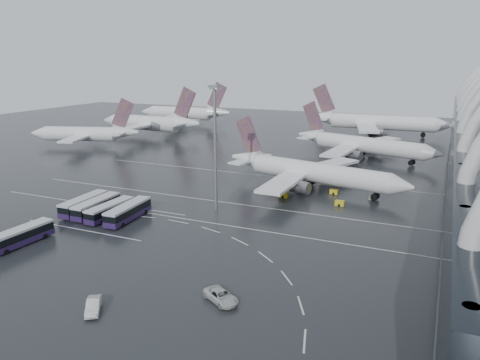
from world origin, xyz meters
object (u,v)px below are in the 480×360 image
at_px(jet_remote_mid, 151,123).
at_px(gse_cart_belly_c, 284,195).
at_px(airliner_main, 310,172).
at_px(gse_cart_belly_b, 373,198).
at_px(jet_remote_far, 186,113).
at_px(bus_row_near_d, 128,212).
at_px(van_curve_c, 93,306).
at_px(airliner_gate_c, 374,123).
at_px(bus_row_near_a, 84,204).
at_px(bus_row_near_b, 96,206).
at_px(airliner_gate_b, 361,145).
at_px(van_curve_a, 221,296).
at_px(bus_row_near_c, 110,210).
at_px(floodlight_mast, 215,134).
at_px(gse_cart_belly_e, 334,192).
at_px(gse_cart_belly_a, 340,203).
at_px(jet_remote_west, 87,134).

distance_m(jet_remote_mid, gse_cart_belly_c, 105.30).
height_order(airliner_main, gse_cart_belly_b, airliner_main).
bearing_deg(airliner_main, jet_remote_far, 147.15).
height_order(airliner_main, bus_row_near_d, airliner_main).
xyz_separation_m(jet_remote_mid, gse_cart_belly_c, (82.79, -64.88, -5.02)).
xyz_separation_m(van_curve_c, gse_cart_belly_b, (26.13, 67.68, -0.30)).
bearing_deg(bus_row_near_d, airliner_gate_c, -16.02).
height_order(bus_row_near_a, bus_row_near_b, bus_row_near_a).
xyz_separation_m(airliner_gate_b, bus_row_near_b, (-41.74, -83.41, -2.73)).
bearing_deg(van_curve_c, van_curve_a, -1.27).
height_order(bus_row_near_c, floodlight_mast, floodlight_mast).
bearing_deg(airliner_gate_b, van_curve_c, -79.81).
relative_size(airliner_main, gse_cart_belly_b, 26.60).
xyz_separation_m(bus_row_near_b, gse_cart_belly_e, (43.46, 36.67, -1.26)).
distance_m(van_curve_c, floodlight_mast, 47.93).
xyz_separation_m(gse_cart_belly_a, gse_cart_belly_b, (6.31, 7.74, -0.04)).
bearing_deg(gse_cart_belly_b, bus_row_near_a, -148.15).
xyz_separation_m(bus_row_near_b, floodlight_mast, (22.68, 12.58, 15.47)).
height_order(bus_row_near_a, gse_cart_belly_c, bus_row_near_a).
bearing_deg(van_curve_c, jet_remote_west, 97.86).
bearing_deg(jet_remote_west, floodlight_mast, 129.62).
bearing_deg(airliner_main, jet_remote_west, 178.68).
height_order(airliner_gate_b, bus_row_near_d, airliner_gate_b).
bearing_deg(gse_cart_belly_a, bus_row_near_d, -143.77).
xyz_separation_m(van_curve_c, gse_cart_belly_a, (19.82, 59.95, -0.26)).
relative_size(airliner_main, van_curve_a, 8.67).
relative_size(jet_remote_far, van_curve_c, 9.96).
bearing_deg(airliner_gate_b, jet_remote_far, 170.49).
height_order(airliner_gate_c, gse_cart_belly_c, airliner_gate_c).
bearing_deg(airliner_gate_c, gse_cart_belly_a, -86.60).
distance_m(airliner_gate_c, gse_cart_belly_e, 100.07).
bearing_deg(bus_row_near_b, jet_remote_far, 20.51).
bearing_deg(bus_row_near_d, airliner_main, -39.23).
distance_m(bus_row_near_d, gse_cart_belly_a, 47.43).
bearing_deg(bus_row_near_b, jet_remote_west, 40.74).
distance_m(bus_row_near_a, gse_cart_belly_c, 46.32).
bearing_deg(gse_cart_belly_c, airliner_main, 71.49).
relative_size(bus_row_near_c, floodlight_mast, 0.47).
xyz_separation_m(airliner_main, gse_cart_belly_e, (7.03, -2.26, -3.85)).
relative_size(bus_row_near_b, gse_cart_belly_e, 6.72).
xyz_separation_m(airliner_main, bus_row_near_d, (-27.81, -39.24, -2.56)).
xyz_separation_m(jet_remote_far, gse_cart_belly_e, (99.00, -96.17, -5.05)).
distance_m(airliner_main, bus_row_near_b, 53.38).
distance_m(airliner_gate_b, bus_row_near_c, 92.18).
distance_m(jet_remote_mid, bus_row_near_c, 108.66).
distance_m(airliner_main, jet_remote_far, 131.45).
distance_m(jet_remote_mid, gse_cart_belly_a, 117.04).
bearing_deg(jet_remote_west, jet_remote_mid, -123.97).
relative_size(airliner_main, bus_row_near_b, 3.83).
bearing_deg(jet_remote_west, airliner_gate_c, -161.15).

